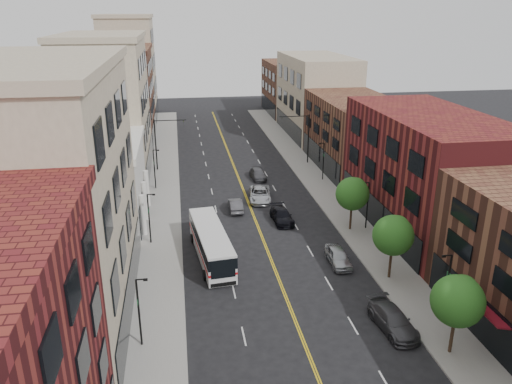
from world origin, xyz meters
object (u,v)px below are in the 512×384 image
city_bus (211,242)px  car_parked_far (338,257)px  car_lane_b (260,194)px  car_parked_mid (393,320)px  car_lane_behind (236,205)px  car_lane_a (282,216)px  car_lane_c (258,174)px

city_bus → car_parked_far: (11.16, -2.88, -0.94)m
car_lane_b → city_bus: bearing=-108.2°
car_parked_mid → car_lane_behind: (-8.44, 24.00, -0.07)m
car_lane_behind → car_lane_a: bearing=140.2°
car_parked_far → car_lane_b: car_lane_b is taller
car_lane_a → car_lane_c: (-0.22, 14.71, 0.04)m
car_lane_behind → car_lane_a: size_ratio=0.85×
car_parked_far → car_lane_a: 10.57m
car_parked_mid → city_bus: bearing=127.2°
city_bus → car_lane_b: bearing=57.9°
car_parked_mid → car_lane_behind: 25.44m
car_parked_far → car_lane_behind: (-7.60, 14.00, -0.06)m
car_lane_a → car_lane_c: bearing=88.4°
city_bus → car_lane_a: (8.11, 7.24, -0.97)m
city_bus → car_lane_behind: (3.56, 11.13, -0.99)m
city_bus → car_lane_c: (7.89, 21.95, -0.94)m
car_lane_behind → car_lane_c: car_lane_c is taller
city_bus → car_lane_c: bearing=64.3°
car_parked_far → car_lane_a: car_parked_far is taller
city_bus → car_lane_a: size_ratio=2.37×
car_lane_behind → car_lane_b: size_ratio=0.74×
car_parked_mid → car_lane_a: car_parked_mid is taller
car_lane_b → car_lane_c: (1.02, 8.00, -0.03)m
car_parked_mid → car_lane_c: (-4.12, 34.82, -0.01)m
city_bus → car_lane_b: (6.86, 13.95, -0.90)m
car_parked_far → car_lane_a: bearing=107.6°
car_parked_mid → car_lane_b: car_lane_b is taller
car_lane_a → car_lane_b: car_lane_b is taller
car_lane_behind → car_lane_c: 11.65m
car_parked_mid → car_lane_b: 27.31m
car_parked_far → car_lane_c: bearing=98.3°
car_lane_behind → car_lane_c: (4.32, 10.82, 0.06)m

